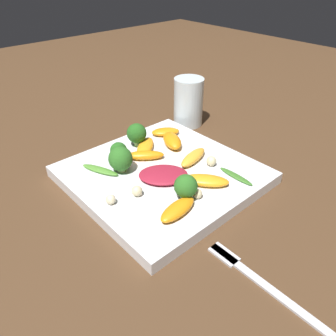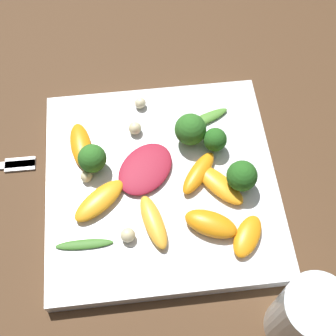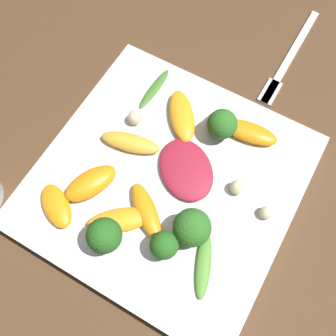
% 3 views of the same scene
% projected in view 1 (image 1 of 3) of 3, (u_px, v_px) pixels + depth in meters
% --- Properties ---
extents(ground_plane, '(2.40, 2.40, 0.00)m').
position_uv_depth(ground_plane, '(162.00, 179.00, 0.60)').
color(ground_plane, '#4C331E').
extents(plate, '(0.30, 0.30, 0.02)m').
position_uv_depth(plate, '(162.00, 175.00, 0.60)').
color(plate, white).
rests_on(plate, ground_plane).
extents(drinking_glass, '(0.07, 0.07, 0.11)m').
position_uv_depth(drinking_glass, '(188.00, 102.00, 0.77)').
color(drinking_glass, silver).
rests_on(drinking_glass, ground_plane).
extents(fork, '(0.02, 0.19, 0.01)m').
position_uv_depth(fork, '(256.00, 278.00, 0.42)').
color(fork, silver).
rests_on(fork, ground_plane).
extents(radicchio_leaf_0, '(0.11, 0.10, 0.01)m').
position_uv_depth(radicchio_leaf_0, '(163.00, 175.00, 0.57)').
color(radicchio_leaf_0, maroon).
rests_on(radicchio_leaf_0, plate).
extents(orange_segment_0, '(0.07, 0.06, 0.01)m').
position_uv_depth(orange_segment_0, '(165.00, 132.00, 0.70)').
color(orange_segment_0, orange).
rests_on(orange_segment_0, plate).
extents(orange_segment_1, '(0.08, 0.04, 0.02)m').
position_uv_depth(orange_segment_1, '(193.00, 157.00, 0.61)').
color(orange_segment_1, '#FCAD33').
rests_on(orange_segment_1, plate).
extents(orange_segment_2, '(0.06, 0.07, 0.02)m').
position_uv_depth(orange_segment_2, '(172.00, 141.00, 0.66)').
color(orange_segment_2, orange).
rests_on(orange_segment_2, plate).
extents(orange_segment_3, '(0.07, 0.08, 0.02)m').
position_uv_depth(orange_segment_3, '(206.00, 180.00, 0.55)').
color(orange_segment_3, orange).
rests_on(orange_segment_3, plate).
extents(orange_segment_4, '(0.08, 0.07, 0.02)m').
position_uv_depth(orange_segment_4, '(145.00, 147.00, 0.64)').
color(orange_segment_4, orange).
rests_on(orange_segment_4, plate).
extents(orange_segment_5, '(0.08, 0.04, 0.02)m').
position_uv_depth(orange_segment_5, '(178.00, 209.00, 0.49)').
color(orange_segment_5, orange).
rests_on(orange_segment_5, plate).
extents(orange_segment_6, '(0.07, 0.06, 0.02)m').
position_uv_depth(orange_segment_6, '(147.00, 155.00, 0.62)').
color(orange_segment_6, orange).
rests_on(orange_segment_6, plate).
extents(broccoli_floret_0, '(0.04, 0.04, 0.05)m').
position_uv_depth(broccoli_floret_0, '(121.00, 159.00, 0.57)').
color(broccoli_floret_0, '#84AD5B').
rests_on(broccoli_floret_0, plate).
extents(broccoli_floret_1, '(0.03, 0.03, 0.04)m').
position_uv_depth(broccoli_floret_1, '(119.00, 151.00, 0.61)').
color(broccoli_floret_1, '#7A9E51').
rests_on(broccoli_floret_1, plate).
extents(broccoli_floret_2, '(0.04, 0.04, 0.05)m').
position_uv_depth(broccoli_floret_2, '(137.00, 134.00, 0.65)').
color(broccoli_floret_2, '#7A9E51').
rests_on(broccoli_floret_2, plate).
extents(broccoli_floret_3, '(0.04, 0.04, 0.04)m').
position_uv_depth(broccoli_floret_3, '(186.00, 187.00, 0.51)').
color(broccoli_floret_3, '#84AD5B').
rests_on(broccoli_floret_3, plate).
extents(arugula_sprig_0, '(0.01, 0.07, 0.00)m').
position_uv_depth(arugula_sprig_0, '(236.00, 176.00, 0.57)').
color(arugula_sprig_0, '#3D7528').
rests_on(arugula_sprig_0, plate).
extents(arugula_sprig_1, '(0.04, 0.08, 0.01)m').
position_uv_depth(arugula_sprig_1, '(100.00, 170.00, 0.59)').
color(arugula_sprig_1, '#518E33').
rests_on(arugula_sprig_1, plate).
extents(macadamia_nut_0, '(0.02, 0.02, 0.02)m').
position_uv_depth(macadamia_nut_0, '(137.00, 191.00, 0.53)').
color(macadamia_nut_0, beige).
rests_on(macadamia_nut_0, plate).
extents(macadamia_nut_1, '(0.02, 0.02, 0.02)m').
position_uv_depth(macadamia_nut_1, '(111.00, 200.00, 0.51)').
color(macadamia_nut_1, beige).
rests_on(macadamia_nut_1, plate).
extents(macadamia_nut_2, '(0.02, 0.02, 0.02)m').
position_uv_depth(macadamia_nut_2, '(211.00, 161.00, 0.60)').
color(macadamia_nut_2, beige).
rests_on(macadamia_nut_2, plate).
extents(macadamia_nut_3, '(0.02, 0.02, 0.02)m').
position_uv_depth(macadamia_nut_3, '(197.00, 194.00, 0.52)').
color(macadamia_nut_3, beige).
rests_on(macadamia_nut_3, plate).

